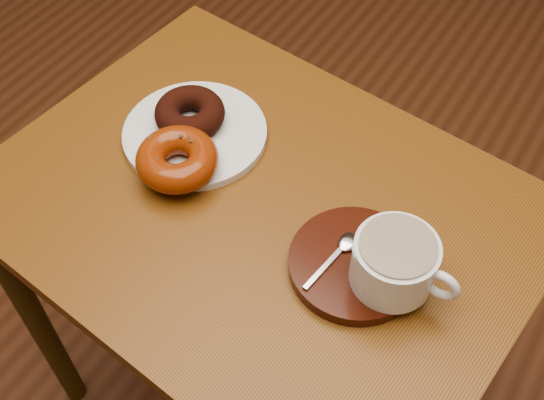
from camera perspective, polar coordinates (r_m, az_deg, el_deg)
The scene contains 8 objects.
ground at distance 1.58m, azimuth -3.26°, elevation -10.78°, with size 6.00×6.00×0.00m, color #5A311C.
cafe_table at distance 1.00m, azimuth -0.97°, elevation -4.04°, with size 0.77×0.61×0.68m.
donut_plate at distance 1.00m, azimuth -6.46°, elevation 5.56°, with size 0.21×0.21×0.01m, color silver.
donut_cinnamon at distance 0.99m, azimuth -6.89°, elevation 7.23°, with size 0.10×0.10×0.04m, color black.
donut_caramel at distance 0.93m, azimuth -7.94°, elevation 3.40°, with size 0.12×0.12×0.04m.
saucer at distance 0.85m, azimuth 6.96°, elevation -5.33°, with size 0.17×0.17×0.02m, color #341007.
coffee_cup at distance 0.81m, azimuth 10.31°, elevation -5.18°, with size 0.13×0.10×0.07m.
teaspoon at distance 0.85m, azimuth 5.97°, elevation -3.90°, with size 0.03×0.10×0.01m.
Camera 1 is at (0.46, -0.56, 1.40)m, focal length 45.00 mm.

